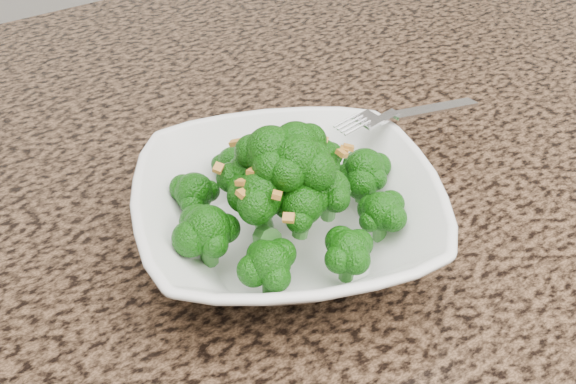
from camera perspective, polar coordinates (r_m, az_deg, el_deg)
granite_counter at (r=0.60m, az=2.42°, el=-2.71°), size 1.64×1.04×0.03m
bowl at (r=0.54m, az=0.00°, el=-1.86°), size 0.30×0.30×0.06m
broccoli_pile at (r=0.51m, az=0.00°, el=3.43°), size 0.20×0.20×0.06m
garlic_topping at (r=0.49m, az=0.00°, el=6.86°), size 0.12×0.12×0.01m
fork at (r=0.60m, az=8.07°, el=5.97°), size 0.17×0.04×0.01m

